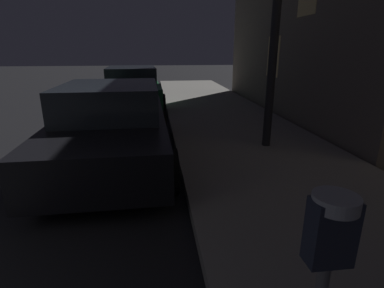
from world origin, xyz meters
name	(u,v)px	position (x,y,z in m)	size (l,w,h in m)	color
parking_meter	(326,260)	(4.33, 0.26, 1.12)	(0.19, 0.19, 1.28)	#59595B
car_black	(113,125)	(2.85, 4.57, 0.70)	(2.12, 4.50, 1.43)	black
car_green	(132,88)	(2.85, 10.03, 0.71)	(2.21, 4.59, 1.43)	#19592D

